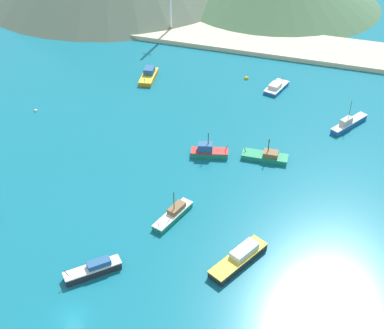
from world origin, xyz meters
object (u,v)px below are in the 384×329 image
(fishing_boat_9, at_px, (94,269))
(buoy_1, at_px, (246,78))
(fishing_boat_0, at_px, (239,258))
(fishing_boat_6, at_px, (149,75))
(fishing_boat_3, at_px, (266,156))
(fishing_boat_4, at_px, (349,123))
(fishing_boat_1, at_px, (174,214))
(buoy_0, at_px, (36,111))
(fishing_boat_5, at_px, (208,151))
(fishing_boat_8, at_px, (276,87))

(fishing_boat_9, height_order, buoy_1, fishing_boat_9)
(fishing_boat_0, height_order, fishing_boat_6, fishing_boat_6)
(fishing_boat_3, height_order, fishing_boat_4, fishing_boat_4)
(fishing_boat_1, height_order, buoy_0, fishing_boat_1)
(fishing_boat_4, bearing_deg, fishing_boat_1, -123.48)
(fishing_boat_9, bearing_deg, fishing_boat_6, 104.63)
(fishing_boat_9, bearing_deg, fishing_boat_0, 24.12)
(buoy_1, bearing_deg, fishing_boat_5, -89.03)
(fishing_boat_0, xyz_separation_m, fishing_boat_3, (-1.83, 28.40, -0.22))
(fishing_boat_1, bearing_deg, buoy_1, 90.25)
(fishing_boat_0, xyz_separation_m, fishing_boat_1, (-13.31, 6.57, -0.19))
(fishing_boat_6, height_order, fishing_boat_8, fishing_boat_6)
(fishing_boat_5, relative_size, fishing_boat_9, 1.00)
(fishing_boat_0, relative_size, buoy_0, 14.69)
(fishing_boat_5, xyz_separation_m, buoy_1, (-0.59, 34.53, -0.85))
(buoy_0, bearing_deg, fishing_boat_4, 12.92)
(fishing_boat_8, relative_size, buoy_1, 7.66)
(fishing_boat_0, distance_m, buoy_1, 62.03)
(buoy_0, bearing_deg, fishing_boat_1, -29.48)
(fishing_boat_3, relative_size, fishing_boat_6, 1.00)
(fishing_boat_4, height_order, fishing_boat_9, fishing_boat_4)
(fishing_boat_0, distance_m, fishing_boat_3, 28.46)
(fishing_boat_1, distance_m, fishing_boat_5, 19.44)
(fishing_boat_0, relative_size, fishing_boat_4, 1.10)
(buoy_1, bearing_deg, fishing_boat_8, -21.24)
(fishing_boat_3, relative_size, fishing_boat_9, 1.19)
(fishing_boat_6, distance_m, buoy_0, 29.36)
(fishing_boat_4, bearing_deg, fishing_boat_9, -121.10)
(fishing_boat_5, bearing_deg, fishing_boat_0, -63.50)
(fishing_boat_1, relative_size, fishing_boat_8, 1.11)
(fishing_boat_0, relative_size, fishing_boat_9, 1.44)
(fishing_boat_6, height_order, buoy_0, fishing_boat_6)
(fishing_boat_5, bearing_deg, fishing_boat_6, 131.31)
(fishing_boat_5, bearing_deg, fishing_boat_9, -102.14)
(fishing_boat_6, bearing_deg, buoy_1, 17.64)
(fishing_boat_1, bearing_deg, buoy_0, 150.52)
(fishing_boat_0, bearing_deg, fishing_boat_9, -155.88)
(fishing_boat_0, bearing_deg, buoy_1, 102.62)
(fishing_boat_0, bearing_deg, fishing_boat_8, 95.42)
(fishing_boat_1, height_order, fishing_boat_3, fishing_boat_1)
(fishing_boat_0, bearing_deg, fishing_boat_1, 153.74)
(fishing_boat_9, distance_m, buoy_1, 70.08)
(fishing_boat_1, relative_size, fishing_boat_6, 1.01)
(fishing_boat_3, height_order, fishing_boat_5, fishing_boat_5)
(buoy_1, bearing_deg, fishing_boat_0, -77.38)
(fishing_boat_0, xyz_separation_m, fishing_boat_4, (12.62, 45.78, -0.07))
(fishing_boat_3, bearing_deg, buoy_0, 178.04)
(fishing_boat_0, bearing_deg, fishing_boat_4, 74.59)
(fishing_boat_0, height_order, fishing_boat_3, fishing_boat_3)
(fishing_boat_4, height_order, buoy_0, fishing_boat_4)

